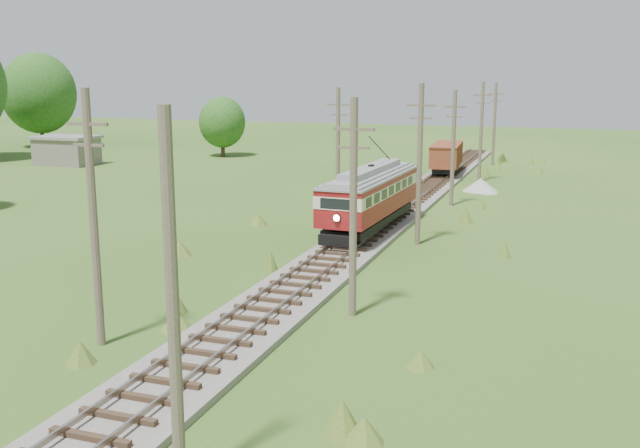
% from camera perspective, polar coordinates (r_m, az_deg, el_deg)
% --- Properties ---
extents(railbed_main, '(3.60, 96.00, 0.57)m').
position_cam_1_polar(railbed_main, '(44.39, 4.54, -0.21)').
color(railbed_main, '#605B54').
rests_on(railbed_main, ground).
extents(streetcar, '(3.19, 11.90, 5.40)m').
position_cam_1_polar(streetcar, '(42.57, 4.08, 2.49)').
color(streetcar, black).
rests_on(streetcar, ground).
extents(gondola, '(3.07, 7.89, 2.56)m').
position_cam_1_polar(gondola, '(68.68, 10.08, 5.37)').
color(gondola, black).
rests_on(gondola, ground).
extents(gravel_pile, '(2.99, 3.17, 1.09)m').
position_cam_1_polar(gravel_pile, '(60.40, 12.80, 3.03)').
color(gravel_pile, gray).
rests_on(gravel_pile, ground).
extents(utility_pole_r_1, '(0.30, 0.30, 8.80)m').
position_cam_1_polar(utility_pole_r_1, '(16.05, -11.69, -6.54)').
color(utility_pole_r_1, brown).
rests_on(utility_pole_r_1, ground).
extents(utility_pole_r_2, '(1.60, 0.30, 8.60)m').
position_cam_1_polar(utility_pole_r_2, '(27.58, 2.68, 1.41)').
color(utility_pole_r_2, brown).
rests_on(utility_pole_r_2, ground).
extents(utility_pole_r_3, '(1.60, 0.30, 9.00)m').
position_cam_1_polar(utility_pole_r_3, '(40.06, 7.96, 4.84)').
color(utility_pole_r_3, brown).
rests_on(utility_pole_r_3, ground).
extents(utility_pole_r_4, '(1.60, 0.30, 8.40)m').
position_cam_1_polar(utility_pole_r_4, '(52.85, 10.61, 6.08)').
color(utility_pole_r_4, brown).
rests_on(utility_pole_r_4, ground).
extents(utility_pole_r_5, '(1.60, 0.30, 8.90)m').
position_cam_1_polar(utility_pole_r_5, '(65.61, 12.77, 7.28)').
color(utility_pole_r_5, brown).
rests_on(utility_pole_r_5, ground).
extents(utility_pole_r_6, '(1.60, 0.30, 8.70)m').
position_cam_1_polar(utility_pole_r_6, '(78.53, 13.78, 7.85)').
color(utility_pole_r_6, brown).
rests_on(utility_pole_r_6, ground).
extents(utility_pole_l_a, '(1.60, 0.30, 9.00)m').
position_cam_1_polar(utility_pole_l_a, '(25.62, -17.68, 0.52)').
color(utility_pole_l_a, brown).
rests_on(utility_pole_l_a, ground).
extents(utility_pole_l_b, '(1.60, 0.30, 8.60)m').
position_cam_1_polar(utility_pole_l_b, '(50.70, 1.44, 6.15)').
color(utility_pole_l_b, brown).
rests_on(utility_pole_l_b, ground).
extents(tree_left_5, '(9.66, 9.66, 12.44)m').
position_cam_1_polar(tree_left_5, '(102.91, -21.57, 9.70)').
color(tree_left_5, '#38281C').
rests_on(tree_left_5, ground).
extents(tree_mid_a, '(5.46, 5.46, 7.03)m').
position_cam_1_polar(tree_mid_a, '(85.63, -7.83, 8.07)').
color(tree_mid_a, '#38281C').
rests_on(tree_mid_a, ground).
extents(shed, '(6.40, 4.40, 3.10)m').
position_cam_1_polar(shed, '(81.49, -19.60, 5.59)').
color(shed, slate).
rests_on(shed, ground).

